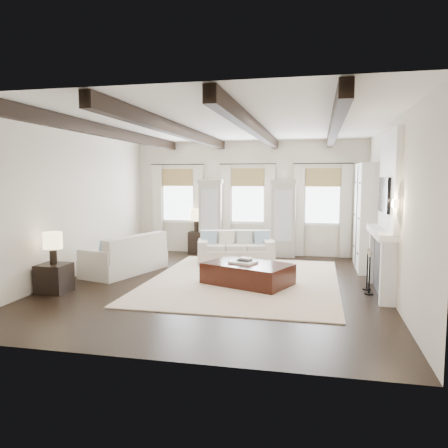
% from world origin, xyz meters
% --- Properties ---
extents(ground, '(7.50, 7.50, 0.00)m').
position_xyz_m(ground, '(0.00, 0.00, 0.00)').
color(ground, black).
rests_on(ground, ground).
extents(room_shell, '(6.54, 7.54, 3.22)m').
position_xyz_m(room_shell, '(0.75, 0.90, 1.89)').
color(room_shell, beige).
rests_on(room_shell, ground).
extents(area_rug, '(3.88, 4.91, 0.02)m').
position_xyz_m(area_rug, '(0.44, 0.48, 0.01)').
color(area_rug, beige).
rests_on(area_rug, ground).
extents(sofa_back, '(2.05, 1.28, 0.81)m').
position_xyz_m(sofa_back, '(-0.09, 2.33, 0.32)').
color(sofa_back, beige).
rests_on(sofa_back, ground).
extents(sofa_left, '(1.47, 2.22, 0.87)m').
position_xyz_m(sofa_left, '(-2.30, 0.68, 0.35)').
color(sofa_left, beige).
rests_on(sofa_left, ground).
extents(ottoman, '(1.94, 1.59, 0.44)m').
position_xyz_m(ottoman, '(0.57, 0.16, 0.22)').
color(ottoman, black).
rests_on(ottoman, ground).
extents(tray, '(0.61, 0.54, 0.04)m').
position_xyz_m(tray, '(0.48, 0.15, 0.46)').
color(tray, white).
rests_on(tray, ottoman).
extents(book_lower, '(0.32, 0.28, 0.04)m').
position_xyz_m(book_lower, '(0.50, 0.19, 0.50)').
color(book_lower, '#262628').
rests_on(book_lower, tray).
extents(book_upper, '(0.27, 0.24, 0.03)m').
position_xyz_m(book_upper, '(0.52, 0.19, 0.53)').
color(book_upper, beige).
rests_on(book_upper, book_lower).
extents(side_table_front, '(0.54, 0.54, 0.54)m').
position_xyz_m(side_table_front, '(-2.92, -1.20, 0.27)').
color(side_table_front, black).
rests_on(side_table_front, ground).
extents(lamp_front, '(0.35, 0.35, 0.61)m').
position_xyz_m(lamp_front, '(-2.92, -1.20, 0.95)').
color(lamp_front, black).
rests_on(lamp_front, side_table_front).
extents(side_table_back, '(0.42, 0.42, 0.63)m').
position_xyz_m(side_table_back, '(-1.46, 3.53, 0.32)').
color(side_table_back, black).
rests_on(side_table_back, ground).
extents(lamp_back, '(0.38, 0.38, 0.65)m').
position_xyz_m(lamp_back, '(-1.46, 3.53, 1.08)').
color(lamp_back, black).
rests_on(lamp_back, side_table_back).
extents(candlestick_near, '(0.16, 0.16, 0.81)m').
position_xyz_m(candlestick_near, '(2.90, -0.11, 0.34)').
color(candlestick_near, black).
rests_on(candlestick_near, ground).
extents(candlestick_far, '(0.16, 0.16, 0.81)m').
position_xyz_m(candlestick_far, '(2.90, 0.24, 0.34)').
color(candlestick_far, black).
rests_on(candlestick_far, ground).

